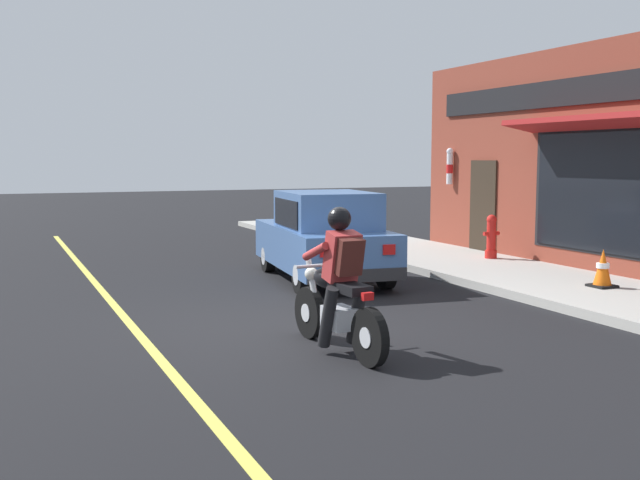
# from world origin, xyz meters

# --- Properties ---
(ground_plane) EXTENTS (80.00, 80.00, 0.00)m
(ground_plane) POSITION_xyz_m (0.00, 0.00, 0.00)
(ground_plane) COLOR black
(sidewalk_curb) EXTENTS (2.60, 22.00, 0.14)m
(sidewalk_curb) POSITION_xyz_m (5.11, 3.00, 0.07)
(sidewalk_curb) COLOR #ADAAA3
(sidewalk_curb) RESTS_ON ground
(lane_stripe) EXTENTS (0.12, 19.80, 0.01)m
(lane_stripe) POSITION_xyz_m (-1.80, 3.00, 0.00)
(lane_stripe) COLOR #D1C64C
(lane_stripe) RESTS_ON ground
(storefront_building) EXTENTS (1.25, 9.54, 4.20)m
(storefront_building) POSITION_xyz_m (6.64, 1.93, 2.11)
(storefront_building) COLOR brown
(storefront_building) RESTS_ON ground
(motorcycle_with_rider) EXTENTS (0.58, 2.02, 1.62)m
(motorcycle_with_rider) POSITION_xyz_m (0.09, -1.44, 0.68)
(motorcycle_with_rider) COLOR black
(motorcycle_with_rider) RESTS_ON ground
(car_hatchback) EXTENTS (2.09, 3.95, 1.57)m
(car_hatchback) POSITION_xyz_m (1.94, 3.10, 0.77)
(car_hatchback) COLOR black
(car_hatchback) RESTS_ON ground
(traffic_cone) EXTENTS (0.36, 0.36, 0.60)m
(traffic_cone) POSITION_xyz_m (5.31, -0.04, 0.43)
(traffic_cone) COLOR black
(traffic_cone) RESTS_ON sidewalk_curb
(fire_hydrant) EXTENTS (0.36, 0.24, 0.88)m
(fire_hydrant) POSITION_xyz_m (5.79, 3.46, 0.57)
(fire_hydrant) COLOR red
(fire_hydrant) RESTS_ON sidewalk_curb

